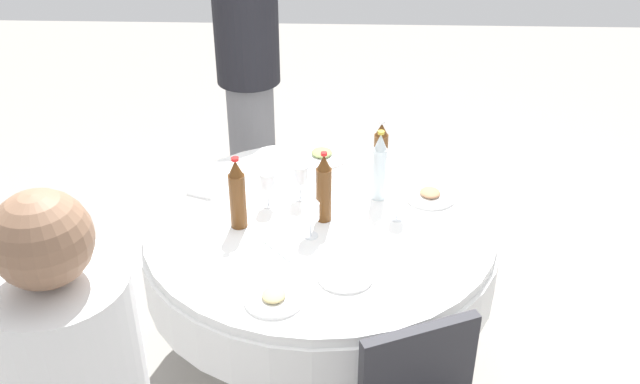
% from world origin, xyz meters
% --- Properties ---
extents(ground_plane, '(10.00, 10.00, 0.00)m').
position_xyz_m(ground_plane, '(0.00, 0.00, 0.00)').
color(ground_plane, gray).
extents(dining_table, '(1.46, 1.46, 0.74)m').
position_xyz_m(dining_table, '(0.00, 0.00, 0.59)').
color(dining_table, white).
rests_on(dining_table, ground_plane).
extents(bottle_brown_east, '(0.07, 0.07, 0.31)m').
position_xyz_m(bottle_brown_east, '(0.05, -0.33, 0.89)').
color(bottle_brown_east, '#593314').
rests_on(bottle_brown_east, dining_table).
extents(bottle_brown_right, '(0.06, 0.06, 0.28)m').
position_xyz_m(bottle_brown_right, '(-0.37, 0.26, 0.87)').
color(bottle_brown_right, '#593314').
rests_on(bottle_brown_right, dining_table).
extents(bottle_clear_far, '(0.06, 0.06, 0.32)m').
position_xyz_m(bottle_clear_far, '(-0.19, 0.24, 0.89)').
color(bottle_clear_far, silver).
rests_on(bottle_clear_far, dining_table).
extents(bottle_brown_outer, '(0.06, 0.06, 0.31)m').
position_xyz_m(bottle_brown_outer, '(-0.01, 0.02, 0.89)').
color(bottle_brown_outer, '#593314').
rests_on(bottle_brown_outer, dining_table).
extents(wine_glass_outer, '(0.06, 0.06, 0.13)m').
position_xyz_m(wine_glass_outer, '(-0.02, 0.32, 0.83)').
color(wine_glass_outer, white).
rests_on(wine_glass_outer, dining_table).
extents(wine_glass_front, '(0.07, 0.07, 0.16)m').
position_xyz_m(wine_glass_front, '(-0.17, -0.09, 0.85)').
color(wine_glass_front, white).
rests_on(wine_glass_front, dining_table).
extents(wine_glass_rear, '(0.06, 0.06, 0.14)m').
position_xyz_m(wine_glass_rear, '(-0.21, -0.00, 0.83)').
color(wine_glass_rear, white).
rests_on(wine_glass_rear, dining_table).
extents(wine_glass_south, '(0.07, 0.07, 0.15)m').
position_xyz_m(wine_glass_south, '(0.12, -0.03, 0.85)').
color(wine_glass_south, white).
rests_on(wine_glass_south, dining_table).
extents(wine_glass_mid, '(0.07, 0.07, 0.16)m').
position_xyz_m(wine_glass_mid, '(-0.11, -0.22, 0.86)').
color(wine_glass_mid, white).
rests_on(wine_glass_mid, dining_table).
extents(plate_mid, '(0.24, 0.24, 0.04)m').
position_xyz_m(plate_mid, '(-0.55, -0.01, 0.75)').
color(plate_mid, white).
rests_on(plate_mid, dining_table).
extents(plate_inner, '(0.22, 0.22, 0.04)m').
position_xyz_m(plate_inner, '(-0.20, 0.47, 0.75)').
color(plate_inner, white).
rests_on(plate_inner, dining_table).
extents(plate_north, '(0.21, 0.21, 0.02)m').
position_xyz_m(plate_north, '(0.38, 0.11, 0.75)').
color(plate_north, white).
rests_on(plate_north, dining_table).
extents(plate_left, '(0.21, 0.21, 0.04)m').
position_xyz_m(plate_left, '(0.53, -0.14, 0.75)').
color(plate_left, white).
rests_on(plate_left, dining_table).
extents(spoon_right, '(0.15, 0.13, 0.00)m').
position_xyz_m(spoon_right, '(0.22, -0.16, 0.74)').
color(spoon_right, silver).
rests_on(spoon_right, dining_table).
extents(folded_napkin, '(0.17, 0.17, 0.02)m').
position_xyz_m(folded_napkin, '(-0.22, -0.51, 0.75)').
color(folded_napkin, white).
rests_on(folded_napkin, dining_table).
extents(person_east, '(0.34, 0.34, 1.63)m').
position_xyz_m(person_east, '(-1.14, -0.43, 0.85)').
color(person_east, slate).
rests_on(person_east, ground_plane).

